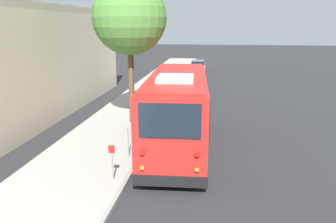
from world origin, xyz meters
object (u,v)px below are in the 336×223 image
(sign_post_far, at_px, (128,142))
(fire_hydrant, at_px, (160,100))
(street_tree, at_px, (130,12))
(sign_post_near, at_px, (112,162))
(parked_sedan_gray, at_px, (198,66))
(shuttle_bus, at_px, (177,107))
(parked_sedan_silver, at_px, (188,90))
(parked_sedan_black, at_px, (194,76))

(sign_post_far, distance_m, fire_hydrant, 8.81)
(street_tree, height_order, sign_post_near, street_tree)
(street_tree, distance_m, fire_hydrant, 6.73)
(parked_sedan_gray, distance_m, street_tree, 22.34)
(shuttle_bus, bearing_deg, parked_sedan_silver, -1.36)
(parked_sedan_gray, relative_size, sign_post_near, 3.46)
(parked_sedan_black, height_order, parked_sedan_gray, parked_sedan_gray)
(shuttle_bus, xyz_separation_m, sign_post_far, (-1.75, 1.81, -1.10))
(parked_sedan_black, distance_m, sign_post_near, 21.63)
(sign_post_far, relative_size, fire_hydrant, 1.53)
(sign_post_near, bearing_deg, street_tree, 8.42)
(parked_sedan_silver, height_order, fire_hydrant, parked_sedan_silver)
(parked_sedan_gray, bearing_deg, shuttle_bus, 177.79)
(shuttle_bus, distance_m, parked_sedan_silver, 10.71)
(sign_post_far, bearing_deg, street_tree, 11.90)
(parked_sedan_black, relative_size, street_tree, 0.57)
(street_tree, relative_size, fire_hydrant, 10.03)
(sign_post_near, bearing_deg, sign_post_far, 0.00)
(sign_post_near, bearing_deg, shuttle_bus, -25.11)
(sign_post_near, bearing_deg, parked_sedan_black, -3.86)
(shuttle_bus, distance_m, sign_post_near, 4.39)
(parked_sedan_gray, bearing_deg, sign_post_far, 173.82)
(shuttle_bus, relative_size, parked_sedan_silver, 1.90)
(parked_sedan_gray, height_order, fire_hydrant, parked_sedan_gray)
(parked_sedan_silver, relative_size, parked_sedan_gray, 1.05)
(shuttle_bus, xyz_separation_m, street_tree, (3.23, 2.86, 4.14))
(parked_sedan_black, xyz_separation_m, street_tree, (-14.50, 2.50, 5.42))
(parked_sedan_black, distance_m, parked_sedan_gray, 7.05)
(parked_sedan_silver, relative_size, parked_sedan_black, 1.00)
(parked_sedan_black, height_order, street_tree, street_tree)
(shuttle_bus, xyz_separation_m, sign_post_near, (-3.86, 1.81, -1.05))
(sign_post_near, height_order, fire_hydrant, sign_post_near)
(parked_sedan_silver, relative_size, street_tree, 0.57)
(parked_sedan_black, height_order, sign_post_far, sign_post_far)
(parked_sedan_black, distance_m, street_tree, 15.68)
(shuttle_bus, bearing_deg, parked_sedan_gray, -2.34)
(sign_post_near, relative_size, fire_hydrant, 1.58)
(street_tree, bearing_deg, shuttle_bus, -138.47)
(parked_sedan_silver, relative_size, sign_post_far, 3.77)
(shuttle_bus, xyz_separation_m, parked_sedan_gray, (24.77, 0.39, -1.25))
(sign_post_near, relative_size, sign_post_far, 1.03)
(parked_sedan_gray, distance_m, sign_post_near, 28.66)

